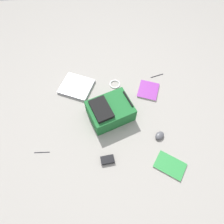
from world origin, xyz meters
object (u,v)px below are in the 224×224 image
pen_blue (157,76)px  pen_black (42,152)px  cable_coil (115,84)px  power_brick (107,160)px  backpack (110,111)px  book_comic (170,165)px  laptop (77,87)px  book_manual (148,90)px  computer_mouse (160,136)px

pen_blue → pen_black: bearing=-56.6°
cable_coil → pen_blue: bearing=99.7°
cable_coil → power_brick: power_brick is taller
backpack → cable_coil: backpack is taller
book_comic → cable_coil: (-0.89, -0.38, -0.00)m
power_brick → pen_black: size_ratio=0.85×
laptop → book_comic: size_ratio=1.36×
backpack → pen_black: size_ratio=3.50×
power_brick → book_manual: bearing=145.7°
laptop → power_brick: 0.84m
laptop → book_manual: laptop is taller
power_brick → pen_blue: power_brick is taller
book_comic → pen_black: (-0.20, -1.07, -0.00)m
book_comic → book_manual: bearing=-176.7°
backpack → laptop: bearing=-138.7°
backpack → book_manual: size_ratio=1.68×
book_comic → pen_blue: book_comic is taller
backpack → laptop: (-0.36, -0.32, -0.07)m
book_comic → laptop: bearing=-138.6°
pen_blue → book_manual: bearing=-34.6°
backpack → power_brick: (0.43, -0.06, -0.07)m
backpack → pen_blue: size_ratio=3.17×
backpack → book_manual: 0.50m
computer_mouse → pen_blue: size_ratio=0.63×
pen_blue → computer_mouse: bearing=-9.7°
computer_mouse → cable_coil: 0.71m
power_brick → cable_coil: bearing=170.4°
pen_black → power_brick: bearing=78.3°
backpack → cable_coil: 0.38m
book_comic → cable_coil: size_ratio=2.59×
backpack → pen_black: 0.70m
cable_coil → book_comic: bearing=23.1°
backpack → book_manual: bearing=121.8°
backpack → cable_coil: bearing=167.7°
book_comic → power_brick: size_ratio=2.58×
book_comic → book_manual: 0.78m
pen_black → pen_blue: pen_blue is taller
laptop → cable_coil: size_ratio=3.52×
pen_blue → book_comic: bearing=-5.1°
cable_coil → pen_blue: 0.47m
computer_mouse → pen_black: 1.04m
book_comic → computer_mouse: computer_mouse is taller
backpack → laptop: 0.49m
book_comic → computer_mouse: bearing=-172.6°
backpack → pen_black: bearing=-62.7°
backpack → book_manual: backpack is taller
backpack → computer_mouse: bearing=59.1°
laptop → book_manual: 0.74m
cable_coil → power_brick: 0.81m
laptop → book_comic: bearing=41.4°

